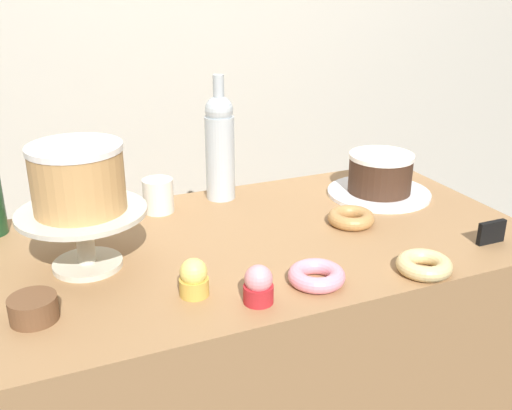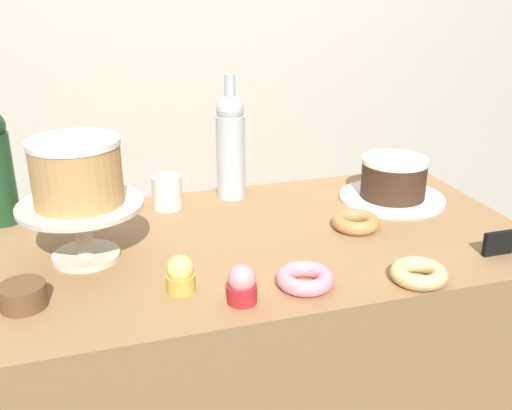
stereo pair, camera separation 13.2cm
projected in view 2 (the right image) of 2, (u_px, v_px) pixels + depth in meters
The scene contains 15 objects.
back_wall at pixel (177, 20), 2.01m from camera, with size 6.00×0.05×2.60m.
display_counter at pixel (256, 396), 1.52m from camera, with size 1.25×0.67×0.90m.
cake_stand_pedestal at pixel (82, 220), 1.22m from camera, with size 0.26×0.26×0.13m.
white_layer_cake at pixel (76, 172), 1.18m from camera, with size 0.18×0.18×0.13m.
silver_serving_platter at pixel (392, 198), 1.57m from camera, with size 0.28×0.28×0.01m.
chocolate_round_cake at pixel (394, 177), 1.55m from camera, with size 0.17×0.17×0.10m.
wine_bottle_clear at pixel (231, 144), 1.54m from camera, with size 0.08×0.08×0.33m.
cupcake_strawberry at pixel (242, 285), 1.08m from camera, with size 0.06×0.06×0.07m.
cupcake_lemon at pixel (180, 275), 1.11m from camera, with size 0.06×0.06×0.07m.
donut_pink at pixel (305, 279), 1.14m from camera, with size 0.11×0.11×0.03m.
donut_maple at pixel (356, 222), 1.39m from camera, with size 0.11×0.11×0.03m.
donut_glazed at pixel (419, 273), 1.16m from camera, with size 0.11×0.11×0.03m.
cookie_stack at pixel (23, 296), 1.07m from camera, with size 0.08×0.08×0.04m.
price_sign_chalkboard at pixel (498, 243), 1.26m from camera, with size 0.07×0.01×0.05m.
coffee_cup_ceramic at pixel (167, 192), 1.50m from camera, with size 0.08×0.08×0.08m.
Camera 2 is at (-0.36, -1.17, 1.47)m, focal length 41.64 mm.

